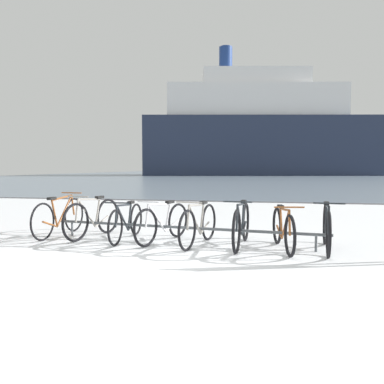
{
  "coord_description": "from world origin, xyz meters",
  "views": [
    {
      "loc": [
        1.41,
        -4.8,
        1.37
      ],
      "look_at": [
        -0.38,
        4.56,
        0.73
      ],
      "focal_mm": 34.94,
      "sensor_mm": 36.0,
      "label": 1
    }
  ],
  "objects_px": {
    "ferry_ship": "(257,133)",
    "bicycle_6": "(283,229)",
    "bicycle_7": "(327,228)",
    "bicycle_4": "(199,225)",
    "bicycle_5": "(241,225)",
    "bicycle_1": "(93,218)",
    "bicycle_3": "(163,223)",
    "bicycle_0": "(60,217)",
    "bicycle_2": "(126,222)"
  },
  "relations": [
    {
      "from": "bicycle_5",
      "to": "bicycle_3",
      "type": "bearing_deg",
      "value": 173.4
    },
    {
      "from": "bicycle_2",
      "to": "ferry_ship",
      "type": "bearing_deg",
      "value": 88.72
    },
    {
      "from": "bicycle_4",
      "to": "bicycle_5",
      "type": "xyz_separation_m",
      "value": [
        0.74,
        0.01,
        0.01
      ]
    },
    {
      "from": "bicycle_3",
      "to": "bicycle_5",
      "type": "xyz_separation_m",
      "value": [
        1.44,
        -0.17,
        0.02
      ]
    },
    {
      "from": "bicycle_5",
      "to": "bicycle_7",
      "type": "bearing_deg",
      "value": -2.18
    },
    {
      "from": "bicycle_5",
      "to": "bicycle_6",
      "type": "relative_size",
      "value": 1.1
    },
    {
      "from": "bicycle_1",
      "to": "bicycle_5",
      "type": "distance_m",
      "value": 2.92
    },
    {
      "from": "bicycle_3",
      "to": "ferry_ship",
      "type": "xyz_separation_m",
      "value": [
        0.62,
        59.98,
        7.03
      ]
    },
    {
      "from": "ferry_ship",
      "to": "bicycle_2",
      "type": "bearing_deg",
      "value": -91.28
    },
    {
      "from": "bicycle_2",
      "to": "bicycle_4",
      "type": "height_order",
      "value": "bicycle_4"
    },
    {
      "from": "bicycle_1",
      "to": "bicycle_6",
      "type": "height_order",
      "value": "bicycle_1"
    },
    {
      "from": "bicycle_1",
      "to": "bicycle_5",
      "type": "relative_size",
      "value": 0.92
    },
    {
      "from": "bicycle_0",
      "to": "bicycle_1",
      "type": "height_order",
      "value": "bicycle_0"
    },
    {
      "from": "bicycle_5",
      "to": "ferry_ship",
      "type": "relative_size",
      "value": 0.04
    },
    {
      "from": "bicycle_1",
      "to": "bicycle_3",
      "type": "bearing_deg",
      "value": -6.82
    },
    {
      "from": "bicycle_3",
      "to": "bicycle_6",
      "type": "xyz_separation_m",
      "value": [
        2.13,
        -0.28,
        -0.01
      ]
    },
    {
      "from": "bicycle_3",
      "to": "bicycle_6",
      "type": "bearing_deg",
      "value": -7.5
    },
    {
      "from": "bicycle_6",
      "to": "ferry_ship",
      "type": "bearing_deg",
      "value": 91.43
    },
    {
      "from": "bicycle_4",
      "to": "bicycle_5",
      "type": "height_order",
      "value": "bicycle_5"
    },
    {
      "from": "bicycle_0",
      "to": "bicycle_5",
      "type": "distance_m",
      "value": 3.64
    },
    {
      "from": "bicycle_4",
      "to": "bicycle_6",
      "type": "height_order",
      "value": "bicycle_4"
    },
    {
      "from": "bicycle_7",
      "to": "ferry_ship",
      "type": "relative_size",
      "value": 0.04
    },
    {
      "from": "ferry_ship",
      "to": "bicycle_6",
      "type": "bearing_deg",
      "value": -88.57
    },
    {
      "from": "bicycle_1",
      "to": "bicycle_2",
      "type": "bearing_deg",
      "value": -10.46
    },
    {
      "from": "ferry_ship",
      "to": "bicycle_1",
      "type": "bearing_deg",
      "value": -91.99
    },
    {
      "from": "bicycle_4",
      "to": "bicycle_5",
      "type": "relative_size",
      "value": 0.91
    },
    {
      "from": "bicycle_0",
      "to": "ferry_ship",
      "type": "relative_size",
      "value": 0.04
    },
    {
      "from": "bicycle_7",
      "to": "ferry_ship",
      "type": "bearing_deg",
      "value": 92.09
    },
    {
      "from": "bicycle_4",
      "to": "bicycle_6",
      "type": "relative_size",
      "value": 1.0
    },
    {
      "from": "bicycle_1",
      "to": "bicycle_6",
      "type": "relative_size",
      "value": 1.02
    },
    {
      "from": "bicycle_3",
      "to": "bicycle_7",
      "type": "relative_size",
      "value": 0.93
    },
    {
      "from": "bicycle_0",
      "to": "bicycle_7",
      "type": "bearing_deg",
      "value": -4.86
    },
    {
      "from": "bicycle_3",
      "to": "ferry_ship",
      "type": "height_order",
      "value": "ferry_ship"
    },
    {
      "from": "bicycle_0",
      "to": "bicycle_4",
      "type": "relative_size",
      "value": 1.09
    },
    {
      "from": "bicycle_3",
      "to": "ferry_ship",
      "type": "distance_m",
      "value": 60.39
    },
    {
      "from": "bicycle_6",
      "to": "bicycle_3",
      "type": "bearing_deg",
      "value": 172.5
    },
    {
      "from": "bicycle_3",
      "to": "bicycle_5",
      "type": "bearing_deg",
      "value": -6.6
    },
    {
      "from": "bicycle_0",
      "to": "bicycle_7",
      "type": "xyz_separation_m",
      "value": [
        5.0,
        -0.43,
        -0.01
      ]
    },
    {
      "from": "bicycle_3",
      "to": "bicycle_0",
      "type": "bearing_deg",
      "value": 174.59
    },
    {
      "from": "bicycle_5",
      "to": "ferry_ship",
      "type": "distance_m",
      "value": 60.56
    },
    {
      "from": "bicycle_7",
      "to": "bicycle_0",
      "type": "bearing_deg",
      "value": 175.14
    },
    {
      "from": "bicycle_3",
      "to": "bicycle_6",
      "type": "distance_m",
      "value": 2.14
    },
    {
      "from": "bicycle_1",
      "to": "bicycle_2",
      "type": "xyz_separation_m",
      "value": [
        0.74,
        -0.14,
        -0.03
      ]
    },
    {
      "from": "bicycle_6",
      "to": "bicycle_0",
      "type": "bearing_deg",
      "value": 173.56
    },
    {
      "from": "bicycle_1",
      "to": "bicycle_6",
      "type": "xyz_separation_m",
      "value": [
        3.58,
        -0.45,
        -0.03
      ]
    },
    {
      "from": "bicycle_3",
      "to": "ferry_ship",
      "type": "relative_size",
      "value": 0.04
    },
    {
      "from": "bicycle_3",
      "to": "bicycle_7",
      "type": "bearing_deg",
      "value": -4.44
    },
    {
      "from": "bicycle_7",
      "to": "bicycle_4",
      "type": "bearing_deg",
      "value": 178.84
    },
    {
      "from": "bicycle_1",
      "to": "bicycle_7",
      "type": "relative_size",
      "value": 0.96
    },
    {
      "from": "bicycle_2",
      "to": "ferry_ship",
      "type": "height_order",
      "value": "ferry_ship"
    }
  ]
}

